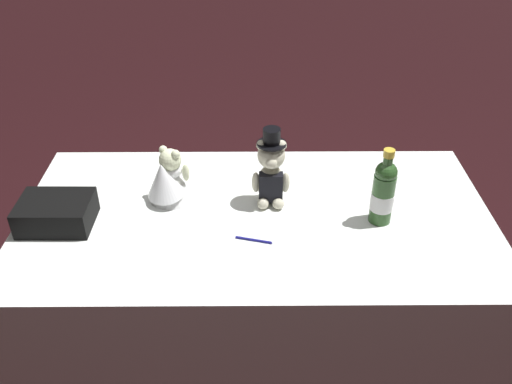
{
  "coord_description": "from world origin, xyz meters",
  "views": [
    {
      "loc": [
        0.01,
        1.68,
        2.01
      ],
      "look_at": [
        0.0,
        0.0,
        0.89
      ],
      "focal_mm": 39.19,
      "sensor_mm": 36.0,
      "label": 1
    }
  ],
  "objects_px": {
    "teddy_bear_bride": "(169,179)",
    "signing_pen": "(255,240)",
    "teddy_bear_groom": "(271,172)",
    "gift_case_black": "(56,213)",
    "champagne_bottle": "(383,192)"
  },
  "relations": [
    {
      "from": "teddy_bear_groom",
      "to": "champagne_bottle",
      "type": "xyz_separation_m",
      "value": [
        -0.39,
        0.12,
        -0.01
      ]
    },
    {
      "from": "signing_pen",
      "to": "gift_case_black",
      "type": "relative_size",
      "value": 0.52
    },
    {
      "from": "teddy_bear_groom",
      "to": "champagne_bottle",
      "type": "bearing_deg",
      "value": 162.46
    },
    {
      "from": "teddy_bear_bride",
      "to": "signing_pen",
      "type": "height_order",
      "value": "teddy_bear_bride"
    },
    {
      "from": "teddy_bear_groom",
      "to": "gift_case_black",
      "type": "height_order",
      "value": "teddy_bear_groom"
    },
    {
      "from": "teddy_bear_groom",
      "to": "signing_pen",
      "type": "distance_m",
      "value": 0.28
    },
    {
      "from": "teddy_bear_bride",
      "to": "gift_case_black",
      "type": "xyz_separation_m",
      "value": [
        0.39,
        0.16,
        -0.04
      ]
    },
    {
      "from": "champagne_bottle",
      "to": "signing_pen",
      "type": "height_order",
      "value": "champagne_bottle"
    },
    {
      "from": "signing_pen",
      "to": "teddy_bear_bride",
      "type": "bearing_deg",
      "value": -39.29
    },
    {
      "from": "teddy_bear_groom",
      "to": "champagne_bottle",
      "type": "relative_size",
      "value": 1.04
    },
    {
      "from": "teddy_bear_bride",
      "to": "gift_case_black",
      "type": "relative_size",
      "value": 0.91
    },
    {
      "from": "teddy_bear_bride",
      "to": "champagne_bottle",
      "type": "distance_m",
      "value": 0.79
    },
    {
      "from": "teddy_bear_bride",
      "to": "champagne_bottle",
      "type": "relative_size",
      "value": 0.8
    },
    {
      "from": "teddy_bear_bride",
      "to": "champagne_bottle",
      "type": "height_order",
      "value": "champagne_bottle"
    },
    {
      "from": "teddy_bear_groom",
      "to": "gift_case_black",
      "type": "relative_size",
      "value": 1.19
    }
  ]
}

